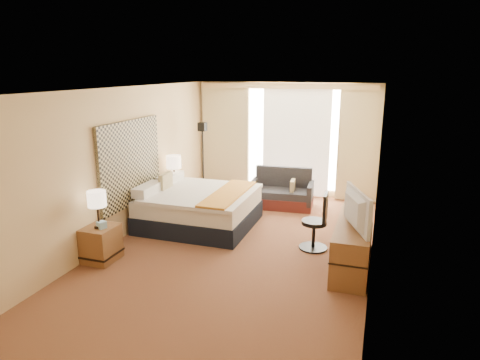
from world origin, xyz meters
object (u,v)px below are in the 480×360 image
(television, at_px, (351,210))
(lamp_left, at_px, (97,200))
(nightstand_left, at_px, (101,244))
(media_dresser, at_px, (353,244))
(floor_lamp, at_px, (203,146))
(lamp_right, at_px, (174,163))
(nightstand_right, at_px, (175,199))
(loveseat, at_px, (282,194))
(bed, at_px, (199,207))
(desk_chair, at_px, (317,224))

(television, bearing_deg, lamp_left, 80.45)
(nightstand_left, height_order, media_dresser, media_dresser)
(floor_lamp, bearing_deg, lamp_right, -108.49)
(floor_lamp, bearing_deg, lamp_left, -94.21)
(television, bearing_deg, floor_lamp, 30.31)
(nightstand_right, height_order, television, television)
(loveseat, xyz_separation_m, television, (1.61, -2.80, 0.71))
(nightstand_left, distance_m, bed, 2.07)
(bed, relative_size, television, 2.03)
(media_dresser, bearing_deg, nightstand_left, -164.16)
(lamp_right, bearing_deg, media_dresser, -21.59)
(nightstand_right, distance_m, desk_chair, 3.26)
(bed, xyz_separation_m, loveseat, (1.23, 1.64, -0.08))
(bed, bearing_deg, nightstand_left, -113.08)
(nightstand_left, relative_size, floor_lamp, 0.31)
(nightstand_right, distance_m, loveseat, 2.29)
(media_dresser, distance_m, television, 0.71)
(media_dresser, height_order, bed, bed)
(media_dresser, xyz_separation_m, television, (-0.05, -0.31, 0.63))
(lamp_right, bearing_deg, television, -25.93)
(loveseat, relative_size, lamp_left, 2.35)
(desk_chair, relative_size, lamp_left, 1.65)
(television, bearing_deg, lamp_right, 42.31)
(lamp_left, height_order, television, television)
(desk_chair, bearing_deg, television, -55.16)
(lamp_left, bearing_deg, nightstand_left, 121.51)
(floor_lamp, distance_m, lamp_left, 3.43)
(media_dresser, bearing_deg, lamp_left, -163.39)
(lamp_right, xyz_separation_m, television, (3.66, -1.78, -0.06))
(nightstand_left, bearing_deg, bed, 66.92)
(nightstand_right, relative_size, television, 0.56)
(nightstand_left, xyz_separation_m, media_dresser, (3.70, 1.05, 0.07))
(lamp_left, bearing_deg, desk_chair, 26.68)
(floor_lamp, distance_m, television, 4.28)
(bed, relative_size, floor_lamp, 1.12)
(desk_chair, bearing_deg, lamp_left, -154.68)
(lamp_left, xyz_separation_m, lamp_right, (-0.03, 2.56, 0.04))
(floor_lamp, distance_m, desk_chair, 3.48)
(loveseat, height_order, lamp_right, lamp_right)
(nightstand_right, xyz_separation_m, lamp_right, (-0.01, 0.02, 0.76))
(nightstand_left, relative_size, loveseat, 0.40)
(nightstand_right, distance_m, lamp_right, 0.76)
(nightstand_left, relative_size, television, 0.56)
(media_dresser, bearing_deg, bed, 163.61)
(media_dresser, relative_size, floor_lamp, 1.02)
(nightstand_left, xyz_separation_m, bed, (0.81, 1.90, 0.08))
(nightstand_left, relative_size, lamp_left, 0.94)
(nightstand_right, bearing_deg, lamp_right, 108.40)
(media_dresser, xyz_separation_m, bed, (-2.89, 0.85, 0.00))
(floor_lamp, relative_size, lamp_left, 3.03)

